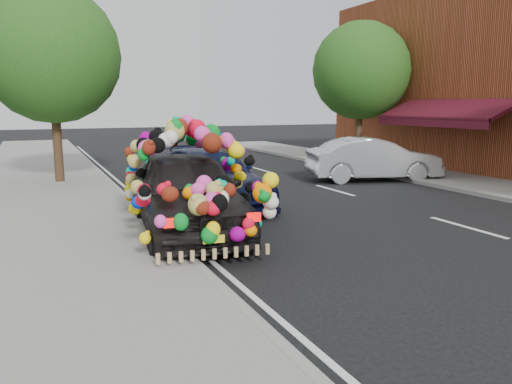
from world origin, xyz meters
TOP-DOWN VIEW (x-y plane):
  - ground at (0.00, 0.00)m, footprint 100.00×100.00m
  - sidewalk at (-4.30, 0.00)m, footprint 4.00×60.00m
  - kerb at (-2.35, 0.00)m, footprint 0.15×60.00m
  - footpath_far at (8.20, 3.00)m, footprint 3.00×40.00m
  - lane_markings at (3.60, 0.00)m, footprint 6.00×50.00m
  - tree_near_sidewalk at (-3.80, 9.50)m, footprint 4.20×4.20m
  - tree_far_b at (8.00, 10.00)m, footprint 4.00×4.00m
  - plush_art_car at (-1.80, 2.00)m, footprint 2.84×5.17m
  - navy_sedan at (-0.51, 4.50)m, footprint 2.32×4.94m
  - silver_hatchback at (5.87, 6.16)m, footprint 4.64×2.71m

SIDE VIEW (x-z plane):
  - ground at x=0.00m, z-range 0.00..0.00m
  - lane_markings at x=3.60m, z-range 0.00..0.01m
  - sidewalk at x=-4.30m, z-range 0.00..0.12m
  - footpath_far at x=8.20m, z-range 0.00..0.12m
  - kerb at x=-2.35m, z-range 0.00..0.13m
  - navy_sedan at x=-0.51m, z-range 0.00..1.39m
  - silver_hatchback at x=5.87m, z-range 0.00..1.44m
  - plush_art_car at x=-1.80m, z-range 0.03..2.30m
  - tree_far_b at x=8.00m, z-range 0.94..6.84m
  - tree_near_sidewalk at x=-3.80m, z-range 0.96..7.09m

